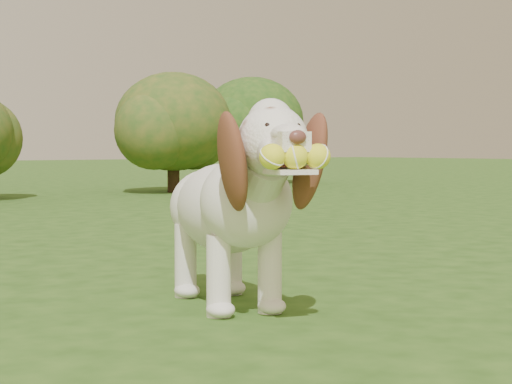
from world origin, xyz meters
TOP-DOWN VIEW (x-y plane):
  - ground at (0.00, 0.00)m, footprint 80.00×80.00m
  - dog at (-0.44, 0.21)m, footprint 0.71×1.31m
  - shrub_d at (4.40, 8.24)m, footprint 1.75×1.75m
  - shrub_f at (7.17, 9.88)m, footprint 1.91×1.91m

SIDE VIEW (x-z plane):
  - ground at x=0.00m, z-range 0.00..0.00m
  - dog at x=-0.44m, z-range 0.03..0.89m
  - shrub_d at x=4.40m, z-range 0.16..1.97m
  - shrub_f at x=7.17m, z-range 0.17..2.16m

